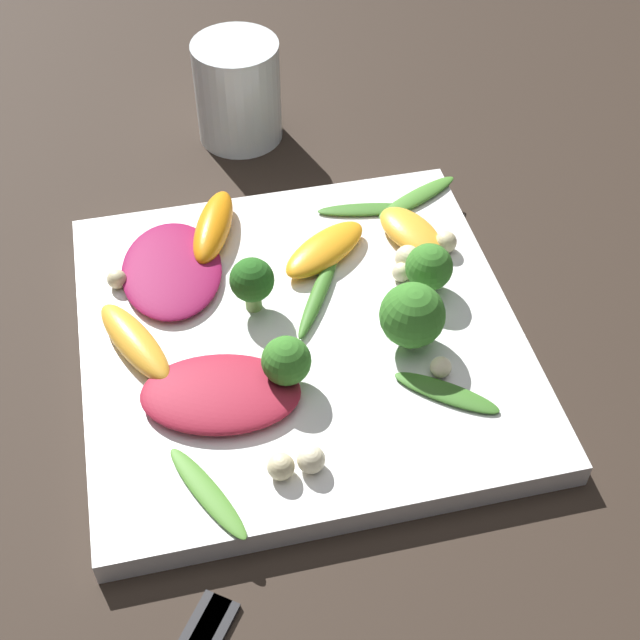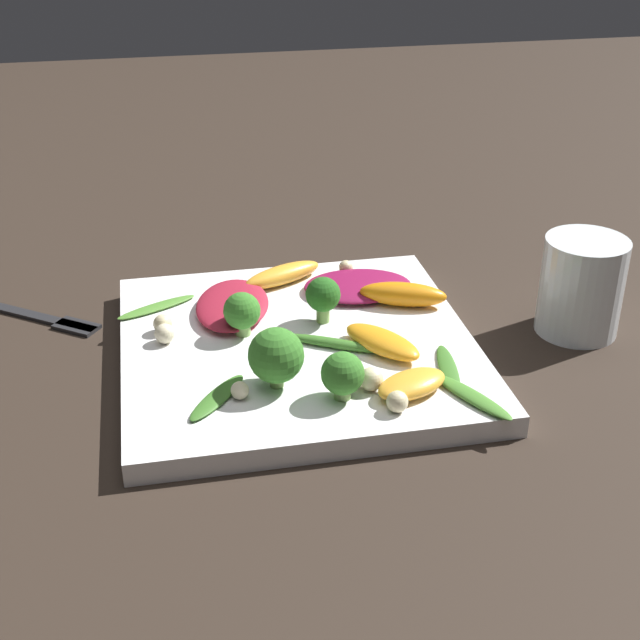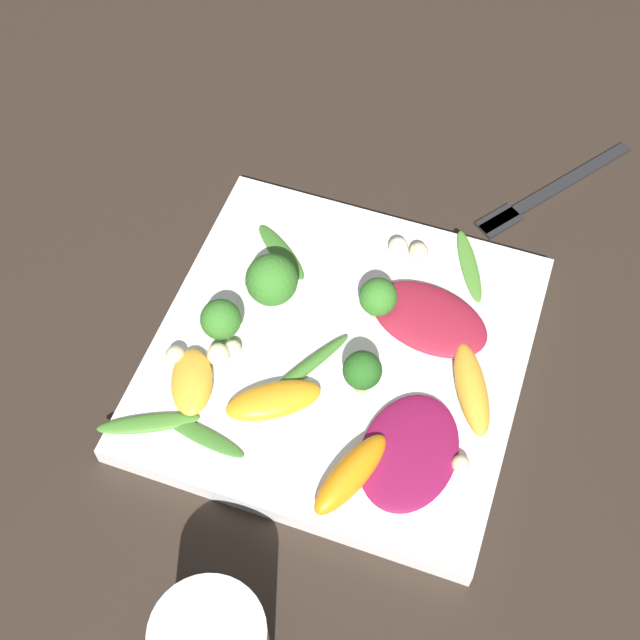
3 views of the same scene
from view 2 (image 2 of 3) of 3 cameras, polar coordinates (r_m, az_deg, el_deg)
name	(u,v)px [view 2 (image 2 of 3)]	position (r m, az deg, el deg)	size (l,w,h in m)	color
ground_plane	(298,358)	(0.74, -1.44, -2.47)	(2.40, 2.40, 0.00)	#2D231C
plate	(298,349)	(0.73, -1.44, -1.86)	(0.28, 0.28, 0.02)	white
drinking_glass	(583,288)	(0.79, 16.51, 1.96)	(0.07, 0.07, 0.09)	white
fork	(32,314)	(0.84, -17.94, 0.36)	(0.15, 0.12, 0.01)	#262628
radicchio_leaf_0	(358,286)	(0.81, 2.44, 2.19)	(0.10, 0.08, 0.01)	maroon
radicchio_leaf_1	(232,305)	(0.77, -5.63, 0.97)	(0.08, 0.11, 0.01)	maroon
orange_segment_0	(283,275)	(0.82, -2.42, 2.92)	(0.08, 0.05, 0.02)	#FCAD33
orange_segment_1	(412,384)	(0.66, 5.89, -4.10)	(0.07, 0.05, 0.02)	#FCAD33
orange_segment_2	(382,342)	(0.71, 4.01, -1.41)	(0.07, 0.08, 0.02)	orange
orange_segment_3	(403,294)	(0.78, 5.33, 1.65)	(0.08, 0.05, 0.02)	orange
broccoli_floret_0	(343,374)	(0.64, 1.46, -3.49)	(0.03, 0.03, 0.04)	#84AD5B
broccoli_floret_1	(242,312)	(0.73, -5.02, 0.52)	(0.03, 0.03, 0.04)	#84AD5B
broccoli_floret_2	(323,296)	(0.74, 0.19, 1.56)	(0.03, 0.03, 0.04)	#84AD5B
broccoli_floret_3	(276,356)	(0.66, -2.83, -2.30)	(0.04, 0.04, 0.05)	#7A9E51
arugula_sprig_0	(157,307)	(0.79, -10.41, 0.82)	(0.07, 0.04, 0.00)	#518E33
arugula_sprig_1	(217,397)	(0.66, -6.59, -4.93)	(0.05, 0.06, 0.00)	#3D7528
arugula_sprig_2	(335,343)	(0.72, 0.96, -1.50)	(0.08, 0.05, 0.01)	#3D7528
arugula_sprig_3	(472,397)	(0.66, 9.73, -4.86)	(0.05, 0.08, 0.01)	#47842D
arugula_sprig_4	(448,369)	(0.69, 8.21, -3.12)	(0.03, 0.07, 0.00)	#3D7528
macadamia_nut_0	(372,379)	(0.66, 3.32, -3.78)	(0.02, 0.02, 0.02)	beige
macadamia_nut_1	(356,378)	(0.67, 2.30, -3.72)	(0.01, 0.01, 0.01)	beige
macadamia_nut_2	(240,390)	(0.65, -5.15, -4.51)	(0.01, 0.01, 0.01)	beige
macadamia_nut_3	(163,324)	(0.75, -10.03, -0.24)	(0.02, 0.02, 0.02)	beige
macadamia_nut_4	(165,334)	(0.73, -9.91, -0.86)	(0.02, 0.02, 0.02)	beige
macadamia_nut_5	(346,267)	(0.84, 1.67, 3.39)	(0.01, 0.01, 0.01)	beige
macadamia_nut_6	(397,402)	(0.64, 4.97, -5.23)	(0.02, 0.02, 0.02)	beige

